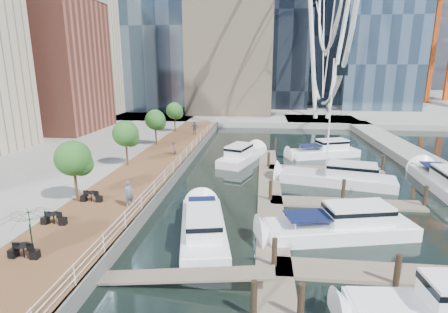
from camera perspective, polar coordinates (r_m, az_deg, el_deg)
ground at (r=21.99m, az=-0.14°, el=-14.64°), size 520.00×520.00×0.00m
boardwalk at (r=37.32m, az=-11.41°, el=-1.87°), size 6.00×60.00×1.00m
seawall at (r=36.54m, az=-6.92°, el=-2.03°), size 0.25×60.00×1.00m
land_far at (r=121.61m, az=5.23°, el=9.26°), size 200.00×114.00×1.00m
breakwater at (r=44.22m, az=29.82°, el=-0.99°), size 4.00×60.00×1.00m
pier at (r=72.86m, az=15.58°, el=5.61°), size 14.00×12.00×1.00m
railing at (r=36.29m, az=-7.12°, el=-0.47°), size 0.10×60.00×1.05m
floating_docks at (r=31.39m, az=16.63°, el=-5.26°), size 16.00×34.00×2.60m
street_trees at (r=36.37m, az=-15.79°, el=3.60°), size 2.60×42.60×4.60m
cafe_tables at (r=23.16m, az=-27.81°, el=-11.05°), size 2.50×13.70×0.74m
yacht_foreground at (r=24.50m, az=18.24°, el=-12.24°), size 10.95×5.12×2.15m
pedestrian_near at (r=25.90m, az=-15.22°, el=-5.86°), size 0.79×0.83×1.92m
pedestrian_mid at (r=40.34m, az=-8.28°, el=1.40°), size 0.67×0.84×1.64m
pedestrian_far at (r=52.82m, az=-4.81°, el=4.66°), size 1.17×0.53×1.96m
moored_yachts at (r=33.98m, az=17.14°, el=-4.70°), size 24.35×33.86×11.50m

